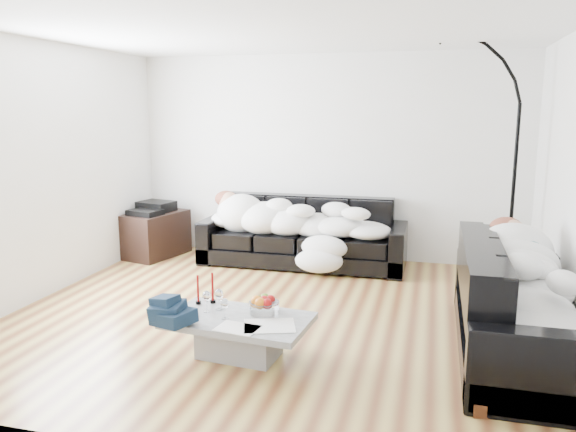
% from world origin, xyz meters
% --- Properties ---
extents(ground, '(5.00, 5.00, 0.00)m').
position_xyz_m(ground, '(0.00, 0.00, 0.00)').
color(ground, brown).
rests_on(ground, ground).
extents(wall_back, '(5.00, 0.02, 2.60)m').
position_xyz_m(wall_back, '(0.00, 2.25, 1.30)').
color(wall_back, silver).
rests_on(wall_back, ground).
extents(wall_left, '(0.02, 4.50, 2.60)m').
position_xyz_m(wall_left, '(-2.50, 0.00, 1.30)').
color(wall_left, silver).
rests_on(wall_left, ground).
extents(ceiling, '(5.00, 5.00, 0.00)m').
position_xyz_m(ceiling, '(0.00, 0.00, 2.60)').
color(ceiling, white).
rests_on(ceiling, ground).
extents(sofa_back, '(2.52, 0.87, 0.82)m').
position_xyz_m(sofa_back, '(-0.20, 1.78, 0.41)').
color(sofa_back, black).
rests_on(sofa_back, ground).
extents(sofa_right, '(0.93, 2.17, 0.88)m').
position_xyz_m(sofa_right, '(2.07, -0.33, 0.44)').
color(sofa_right, black).
rests_on(sofa_right, ground).
extents(sleeper_back, '(2.13, 0.74, 0.43)m').
position_xyz_m(sleeper_back, '(-0.20, 1.73, 0.63)').
color(sleeper_back, white).
rests_on(sleeper_back, sofa_back).
extents(sleeper_right, '(0.79, 1.86, 0.46)m').
position_xyz_m(sleeper_right, '(2.07, -0.33, 0.65)').
color(sleeper_right, white).
rests_on(sleeper_right, sofa_right).
extents(teal_cushion, '(0.42, 0.38, 0.20)m').
position_xyz_m(teal_cushion, '(2.01, 0.35, 0.72)').
color(teal_cushion, '#0D565E').
rests_on(teal_cushion, sofa_right).
extents(coffee_table, '(1.16, 0.74, 0.32)m').
position_xyz_m(coffee_table, '(-0.07, -0.94, 0.16)').
color(coffee_table, '#939699').
rests_on(coffee_table, ground).
extents(fruit_bowl, '(0.24, 0.24, 0.15)m').
position_xyz_m(fruit_bowl, '(0.09, -0.80, 0.40)').
color(fruit_bowl, white).
rests_on(fruit_bowl, coffee_table).
extents(wine_glass_a, '(0.09, 0.09, 0.17)m').
position_xyz_m(wine_glass_a, '(-0.28, -0.82, 0.41)').
color(wine_glass_a, white).
rests_on(wine_glass_a, coffee_table).
extents(wine_glass_b, '(0.09, 0.09, 0.17)m').
position_xyz_m(wine_glass_b, '(-0.36, -0.89, 0.41)').
color(wine_glass_b, white).
rests_on(wine_glass_b, coffee_table).
extents(wine_glass_c, '(0.07, 0.07, 0.16)m').
position_xyz_m(wine_glass_c, '(-0.16, -0.99, 0.40)').
color(wine_glass_c, white).
rests_on(wine_glass_c, coffee_table).
extents(candle_left, '(0.05, 0.05, 0.24)m').
position_xyz_m(candle_left, '(-0.50, -0.74, 0.44)').
color(candle_left, maroon).
rests_on(candle_left, coffee_table).
extents(candle_right, '(0.05, 0.05, 0.26)m').
position_xyz_m(candle_right, '(-0.39, -0.68, 0.45)').
color(candle_right, maroon).
rests_on(candle_right, coffee_table).
extents(newspaper_a, '(0.45, 0.40, 0.01)m').
position_xyz_m(newspaper_a, '(0.21, -1.05, 0.33)').
color(newspaper_a, silver).
rests_on(newspaper_a, coffee_table).
extents(newspaper_b, '(0.33, 0.26, 0.01)m').
position_xyz_m(newspaper_b, '(-0.00, -1.16, 0.33)').
color(newspaper_b, silver).
rests_on(newspaper_b, coffee_table).
extents(navy_jacket, '(0.34, 0.29, 0.16)m').
position_xyz_m(navy_jacket, '(-0.52, -1.19, 0.48)').
color(navy_jacket, black).
rests_on(navy_jacket, coffee_table).
extents(shoes, '(0.44, 0.32, 0.10)m').
position_xyz_m(shoes, '(1.86, -1.29, 0.05)').
color(shoes, '#472311').
rests_on(shoes, ground).
extents(av_cabinet, '(0.77, 0.96, 0.58)m').
position_xyz_m(av_cabinet, '(-2.21, 1.70, 0.29)').
color(av_cabinet, black).
rests_on(av_cabinet, ground).
extents(stereo, '(0.51, 0.43, 0.13)m').
position_xyz_m(stereo, '(-2.21, 1.70, 0.65)').
color(stereo, black).
rests_on(stereo, av_cabinet).
extents(floor_lamp, '(0.95, 0.61, 2.42)m').
position_xyz_m(floor_lamp, '(2.17, 1.49, 1.21)').
color(floor_lamp, black).
rests_on(floor_lamp, ground).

